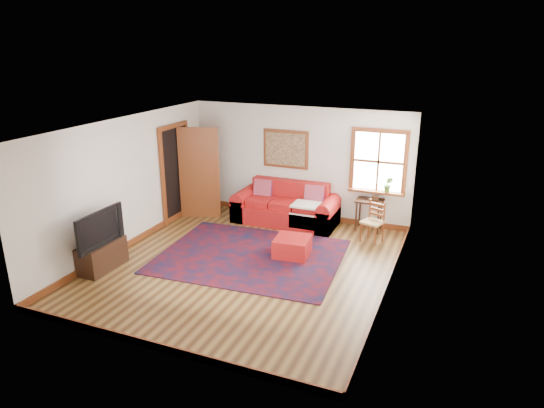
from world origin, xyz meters
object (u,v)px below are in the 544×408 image
at_px(side_table, 369,205).
at_px(media_cabinet, 102,256).
at_px(ladder_back_chair, 374,220).
at_px(red_leather_sofa, 286,209).
at_px(red_ottoman, 292,247).

xyz_separation_m(side_table, media_cabinet, (-3.94, -3.62, -0.30)).
height_order(side_table, ladder_back_chair, ladder_back_chair).
relative_size(ladder_back_chair, media_cabinet, 0.92).
xyz_separation_m(red_leather_sofa, media_cabinet, (-2.17, -3.40, -0.05)).
bearing_deg(ladder_back_chair, media_cabinet, -143.63).
relative_size(red_leather_sofa, red_ottoman, 3.61).
xyz_separation_m(red_leather_sofa, side_table, (1.78, 0.22, 0.26)).
bearing_deg(side_table, red_leather_sofa, -172.92).
distance_m(side_table, ladder_back_chair, 0.61).
relative_size(red_leather_sofa, media_cabinet, 2.51).
bearing_deg(red_leather_sofa, media_cabinet, -122.50).
xyz_separation_m(red_ottoman, side_table, (1.04, 1.85, 0.37)).
distance_m(red_leather_sofa, side_table, 1.81).
xyz_separation_m(red_leather_sofa, ladder_back_chair, (1.99, -0.34, 0.15)).
distance_m(side_table, media_cabinet, 5.36).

